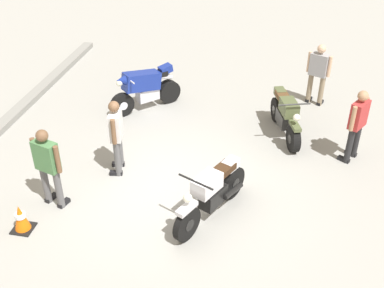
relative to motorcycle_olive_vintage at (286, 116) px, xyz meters
The scene contains 9 objects.
ground_plane 3.33m from the motorcycle_olive_vintage, 141.83° to the left, with size 40.00×40.00×0.00m, color #9E9E99.
motorcycle_olive_vintage is the anchor object (origin of this frame).
motorcycle_silver_cruiser 3.38m from the motorcycle_olive_vintage, 159.29° to the left, with size 1.94×1.05×1.09m.
motorcycle_blue_sportbike 3.57m from the motorcycle_olive_vintage, 80.54° to the left, with size 1.52×1.51×1.14m.
person_in_green_shirt 5.40m from the motorcycle_olive_vintage, 129.48° to the left, with size 0.42×0.63×1.63m.
person_in_white_shirt 3.96m from the motorcycle_olive_vintage, 122.89° to the left, with size 0.64×0.38×1.62m.
person_in_gray_shirt 1.93m from the motorcycle_olive_vintage, 22.26° to the right, with size 0.45×0.61×1.62m.
person_in_red_shirt 1.69m from the motorcycle_olive_vintage, 117.60° to the right, with size 0.59×0.48×1.64m.
traffic_cone 6.09m from the motorcycle_olive_vintage, 133.48° to the left, with size 0.36×0.36×0.53m.
Camera 1 is at (-7.10, -1.79, 5.80)m, focal length 44.03 mm.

